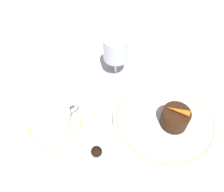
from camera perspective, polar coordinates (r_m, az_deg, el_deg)
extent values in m
plane|color=white|center=(0.59, 10.67, -3.96)|extent=(3.00, 3.00, 0.00)
cylinder|color=white|center=(0.57, 13.11, -6.24)|extent=(0.26, 0.26, 0.01)
torus|color=tan|center=(0.56, 13.22, -5.93)|extent=(0.24, 0.24, 0.00)
cylinder|color=white|center=(0.56, -14.39, -7.75)|extent=(0.14, 0.14, 0.01)
torus|color=tan|center=(0.56, -14.47, -7.54)|extent=(0.13, 0.13, 0.00)
cylinder|color=white|center=(0.54, -15.44, -6.01)|extent=(0.09, 0.09, 0.05)
cylinder|color=brown|center=(0.54, -15.51, -5.82)|extent=(0.08, 0.08, 0.04)
torus|color=white|center=(0.55, -10.39, -2.96)|extent=(0.04, 0.01, 0.04)
cube|color=silver|center=(0.55, -10.45, -7.50)|extent=(0.05, 0.07, 0.00)
ellipsoid|color=silver|center=(0.58, -10.43, -3.20)|extent=(0.02, 0.03, 0.00)
cylinder|color=silver|center=(0.67, 0.92, 6.18)|extent=(0.07, 0.07, 0.01)
cylinder|color=silver|center=(0.65, 0.95, 8.09)|extent=(0.01, 0.01, 0.06)
cylinder|color=silver|center=(0.61, 1.03, 12.17)|extent=(0.07, 0.07, 0.06)
cylinder|color=#5B0F1E|center=(0.61, 1.01, 11.30)|extent=(0.06, 0.06, 0.03)
cube|color=silver|center=(0.50, -1.51, -20.58)|extent=(0.02, 0.15, 0.01)
cube|color=silver|center=(0.53, -6.92, -11.88)|extent=(0.03, 0.05, 0.01)
cylinder|color=#381E0F|center=(0.54, 16.13, -5.52)|extent=(0.07, 0.07, 0.05)
cone|color=orange|center=(0.52, 16.87, -3.64)|extent=(0.04, 0.05, 0.01)
sphere|color=black|center=(0.51, -4.05, -14.28)|extent=(0.03, 0.03, 0.03)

